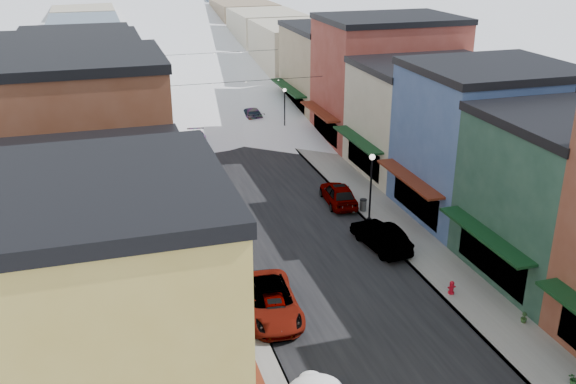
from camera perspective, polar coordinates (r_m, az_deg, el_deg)
road at (r=78.04m, az=-7.79°, el=8.23°), size 10.00×160.00×0.01m
sidewalk_left at (r=77.31m, az=-12.66°, el=7.82°), size 3.20×160.00×0.15m
sidewalk_right at (r=79.27m, az=-3.03°, el=8.67°), size 3.20×160.00×0.15m
curb_left at (r=77.43m, az=-11.51°, el=7.94°), size 0.10×160.00×0.15m
curb_right at (r=78.93m, az=-4.14°, el=8.59°), size 0.10×160.00×0.15m
bldg_l_yellow at (r=22.83m, az=-18.16°, el=-12.88°), size 11.30×8.70×11.50m
bldg_l_cream at (r=30.68m, az=-17.90°, el=-5.52°), size 11.30×8.20×9.50m
bldg_l_brick_near at (r=37.52m, az=-18.95°, el=1.93°), size 12.30×8.20×12.50m
bldg_l_grayblue at (r=46.11m, az=-17.90°, el=3.43°), size 11.30×9.20×9.00m
bldg_l_brick_far at (r=54.54m, az=-19.10°, el=7.17°), size 13.30×9.20×11.00m
bldg_l_tan at (r=64.36m, az=-17.99°, el=8.99°), size 11.30×11.20×10.00m
bldg_r_green at (r=39.11m, az=24.18°, el=-0.40°), size 11.30×9.20×9.50m
bldg_r_blue at (r=45.63m, az=17.16°, el=4.31°), size 11.30×9.20×10.50m
bldg_r_cream at (r=53.43m, az=12.29°, el=6.48°), size 12.30×9.20×9.00m
bldg_r_brick_far at (r=61.13m, az=8.77°, el=9.87°), size 13.30×9.20×11.50m
bldg_r_tan at (r=69.94m, az=4.46°, el=10.75°), size 11.30×11.20×9.50m
distant_blocks at (r=99.67m, az=-10.16°, el=13.43°), size 34.00×55.00×8.00m
overhead_cables at (r=64.67m, az=-6.20°, el=11.07°), size 16.40×15.04×0.04m
car_white_suv at (r=33.46m, az=-1.55°, el=-9.68°), size 3.11×6.01×1.62m
car_silver_sedan at (r=32.88m, az=-1.17°, el=-10.59°), size 2.04×4.09×1.34m
car_dark_hatch at (r=46.12m, az=-6.32°, el=-0.45°), size 2.07×5.27×1.71m
car_silver_wagon at (r=59.55m, az=-8.16°, el=4.51°), size 2.48×4.80×1.33m
car_green_sedan at (r=40.54m, az=8.24°, el=-3.91°), size 2.30×5.10×1.62m
car_gray_suv at (r=46.70m, az=4.51°, el=-0.14°), size 2.32×4.90×1.62m
car_black_sedan at (r=67.73m, az=-3.27°, el=6.89°), size 2.10×4.97×1.43m
car_lane_silver at (r=74.32m, az=-8.09°, el=8.05°), size 1.92×4.06×1.34m
car_lane_white at (r=79.48m, az=-6.39°, el=9.06°), size 2.81×5.18×1.38m
fire_hydrant at (r=36.31m, az=14.33°, el=-8.26°), size 0.44×0.34×0.76m
trash_can at (r=45.54m, az=6.70°, el=-1.14°), size 0.50×0.50×0.85m
streetlamp_near at (r=43.15m, az=7.40°, el=1.15°), size 0.39×0.39×4.74m
streetlamp_far at (r=62.90m, az=-0.30°, el=7.79°), size 0.36×0.36×4.34m
planter_near at (r=31.54m, az=24.10°, el=-14.91°), size 0.61×0.56×0.58m
planter_far at (r=34.97m, az=20.24°, el=-10.42°), size 0.37×0.37×0.56m
snow_pile_mid at (r=47.67m, az=-6.64°, el=-0.16°), size 2.45×2.71×1.04m
snow_pile_far at (r=51.56m, az=-8.18°, el=1.53°), size 2.54×2.76×1.07m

